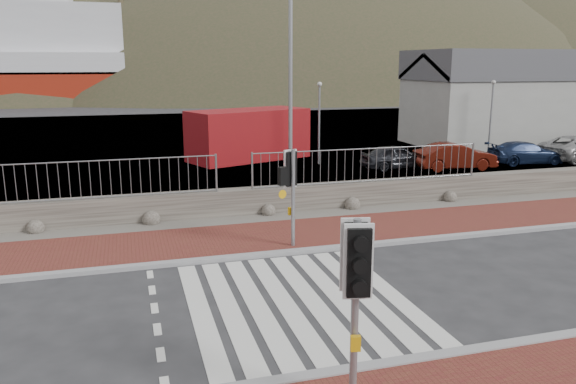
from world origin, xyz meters
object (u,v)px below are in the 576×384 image
object	(u,v)px
streetlight	(294,80)
car_c	(525,153)
traffic_signal_near	(356,273)
car_b	(455,156)
traffic_signal_far	(292,178)
car_a	(396,157)
shipping_container	(249,135)

from	to	relation	value
streetlight	car_c	bearing A→B (deg)	27.93
traffic_signal_near	car_b	distance (m)	20.54
traffic_signal_near	streetlight	xyz separation A→B (m)	(2.67, 11.92, 2.32)
traffic_signal_far	car_a	xyz separation A→B (m)	(8.29, 10.17, -1.42)
shipping_container	car_a	size ratio (longest dim) A/B	1.84
streetlight	car_a	size ratio (longest dim) A/B	2.29
traffic_signal_far	car_b	size ratio (longest dim) A/B	0.72
car_a	car_b	bearing A→B (deg)	-110.77
traffic_signal_near	car_b	size ratio (longest dim) A/B	0.75
streetlight	car_c	xyz separation A→B (m)	(13.80, 4.96, -3.87)
car_c	traffic_signal_near	bearing A→B (deg)	140.20
traffic_signal_far	car_a	size ratio (longest dim) A/B	0.81
car_a	car_c	size ratio (longest dim) A/B	0.88
car_c	shipping_container	bearing A→B (deg)	72.66
car_c	car_a	bearing A→B (deg)	89.75
traffic_signal_far	car_c	world-z (taller)	traffic_signal_far
car_b	shipping_container	bearing A→B (deg)	63.01
traffic_signal_near	streetlight	distance (m)	12.44
traffic_signal_far	car_c	xyz separation A→B (m)	(15.25, 9.59, -1.44)
traffic_signal_far	car_b	world-z (taller)	traffic_signal_far
traffic_signal_far	car_a	bearing A→B (deg)	-147.17
streetlight	car_c	world-z (taller)	streetlight
traffic_signal_near	shipping_container	distance (m)	22.43
car_a	traffic_signal_far	bearing A→B (deg)	140.13
streetlight	shipping_container	distance (m)	10.74
car_c	traffic_signal_far	bearing A→B (deg)	126.65
streetlight	car_b	bearing A→B (deg)	33.89
traffic_signal_near	shipping_container	bearing A→B (deg)	94.54
traffic_signal_far	shipping_container	bearing A→B (deg)	-115.69
traffic_signal_near	shipping_container	xyz separation A→B (m)	(3.23, 22.18, -0.80)
traffic_signal_near	traffic_signal_far	bearing A→B (deg)	93.35
streetlight	car_b	world-z (taller)	streetlight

